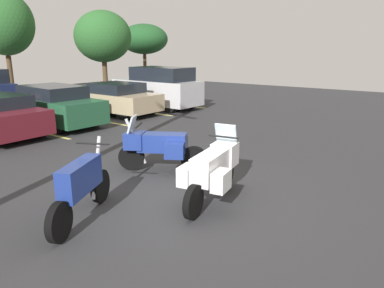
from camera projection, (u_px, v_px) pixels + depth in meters
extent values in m
cube|color=#2D2D30|center=(185.00, 198.00, 7.26)|extent=(44.00, 44.00, 0.10)
cylinder|color=black|center=(226.00, 175.00, 7.55)|extent=(0.62, 0.23, 0.61)
cylinder|color=black|center=(193.00, 202.00, 6.22)|extent=(0.62, 0.23, 0.61)
cube|color=white|center=(212.00, 166.00, 6.77)|extent=(1.20, 0.58, 0.50)
cylinder|color=#B2B2B7|center=(224.00, 158.00, 7.34)|extent=(0.50, 0.16, 1.09)
cylinder|color=black|center=(223.00, 137.00, 7.16)|extent=(0.14, 0.62, 0.04)
cube|color=white|center=(225.00, 154.00, 7.34)|extent=(0.51, 0.53, 0.45)
cube|color=#B2C1CC|center=(226.00, 133.00, 7.28)|extent=(0.24, 0.46, 0.39)
cube|color=white|center=(187.00, 175.00, 6.65)|extent=(0.48, 0.31, 0.36)
cube|color=white|center=(221.00, 181.00, 6.37)|extent=(0.48, 0.31, 0.36)
cylinder|color=black|center=(100.00, 186.00, 6.92)|extent=(0.62, 0.39, 0.64)
cylinder|color=black|center=(59.00, 222.00, 5.47)|extent=(0.62, 0.39, 0.64)
cube|color=navy|center=(80.00, 177.00, 6.08)|extent=(1.14, 0.77, 0.53)
cylinder|color=#B2B2B7|center=(96.00, 168.00, 6.70)|extent=(0.48, 0.29, 1.11)
cylinder|color=black|center=(93.00, 144.00, 6.50)|extent=(0.31, 0.57, 0.04)
cylinder|color=black|center=(132.00, 157.00, 8.75)|extent=(0.42, 0.60, 0.63)
cylinder|color=black|center=(194.00, 159.00, 8.60)|extent=(0.42, 0.60, 0.63)
cube|color=navy|center=(162.00, 142.00, 8.57)|extent=(0.97, 1.21, 0.43)
cylinder|color=#B2B2B7|center=(136.00, 141.00, 8.63)|extent=(0.31, 0.46, 1.10)
cylinder|color=black|center=(138.00, 126.00, 8.53)|extent=(0.55, 0.35, 0.04)
cube|color=navy|center=(135.00, 140.00, 8.63)|extent=(0.68, 0.65, 0.38)
cube|color=#B2C1CC|center=(132.00, 124.00, 8.53)|extent=(0.46, 0.36, 0.39)
cube|color=navy|center=(174.00, 151.00, 8.21)|extent=(0.43, 0.50, 0.36)
cube|color=navy|center=(179.00, 143.00, 8.91)|extent=(0.43, 0.50, 0.36)
cube|color=#EAE066|center=(29.00, 130.00, 13.18)|extent=(0.12, 4.84, 0.01)
cube|color=#EAE066|center=(88.00, 119.00, 15.22)|extent=(0.12, 4.84, 0.01)
cube|color=#EAE066|center=(133.00, 110.00, 17.27)|extent=(0.12, 4.84, 0.01)
cube|color=#EAE066|center=(169.00, 104.00, 19.31)|extent=(0.12, 4.84, 0.01)
cylinder|color=black|center=(40.00, 128.00, 11.99)|extent=(0.22, 0.64, 0.64)
cube|color=#235638|center=(51.00, 108.00, 14.01)|extent=(1.99, 4.94, 0.83)
cube|color=black|center=(52.00, 92.00, 13.73)|extent=(1.73, 2.50, 0.46)
cylinder|color=black|center=(13.00, 114.00, 14.54)|extent=(0.25, 0.66, 0.65)
cylinder|color=black|center=(48.00, 109.00, 15.66)|extent=(0.25, 0.66, 0.65)
cylinder|color=black|center=(58.00, 124.00, 12.52)|extent=(0.25, 0.66, 0.65)
cylinder|color=black|center=(94.00, 118.00, 13.64)|extent=(0.25, 0.66, 0.65)
cube|color=tan|center=(113.00, 100.00, 16.38)|extent=(1.91, 4.51, 0.73)
cube|color=black|center=(117.00, 88.00, 16.07)|extent=(1.75, 1.99, 0.43)
cylinder|color=black|center=(77.00, 105.00, 16.69)|extent=(0.22, 0.70, 0.70)
cylinder|color=black|center=(105.00, 101.00, 17.96)|extent=(0.22, 0.70, 0.70)
cylinder|color=black|center=(123.00, 111.00, 14.92)|extent=(0.22, 0.70, 0.70)
cylinder|color=black|center=(151.00, 107.00, 16.20)|extent=(0.22, 0.70, 0.70)
cube|color=#B7B7BC|center=(157.00, 92.00, 17.98)|extent=(1.91, 4.56, 1.13)
cube|color=black|center=(162.00, 74.00, 17.54)|extent=(1.72, 2.90, 0.64)
cylinder|color=black|center=(124.00, 100.00, 18.41)|extent=(0.24, 0.70, 0.69)
cylinder|color=black|center=(146.00, 97.00, 19.59)|extent=(0.24, 0.70, 0.69)
cylinder|color=black|center=(170.00, 105.00, 16.59)|extent=(0.24, 0.70, 0.69)
cylinder|color=black|center=(191.00, 101.00, 17.78)|extent=(0.24, 0.70, 0.69)
cylinder|color=black|center=(10.00, 102.00, 17.70)|extent=(0.23, 0.67, 0.67)
cylinder|color=#4C3823|center=(105.00, 76.00, 26.30)|extent=(0.35, 0.35, 1.90)
ellipsoid|color=#285B28|center=(103.00, 36.00, 25.60)|extent=(3.98, 3.98, 3.55)
cylinder|color=#4C3823|center=(145.00, 68.00, 32.40)|extent=(0.30, 0.30, 2.37)
ellipsoid|color=#1E4C23|center=(144.00, 39.00, 31.77)|extent=(4.14, 4.14, 2.58)
cylinder|color=#4C3823|center=(10.00, 73.00, 24.91)|extent=(0.33, 0.33, 2.39)
ellipsoid|color=#285B28|center=(4.00, 23.00, 24.08)|extent=(3.82, 3.82, 4.15)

